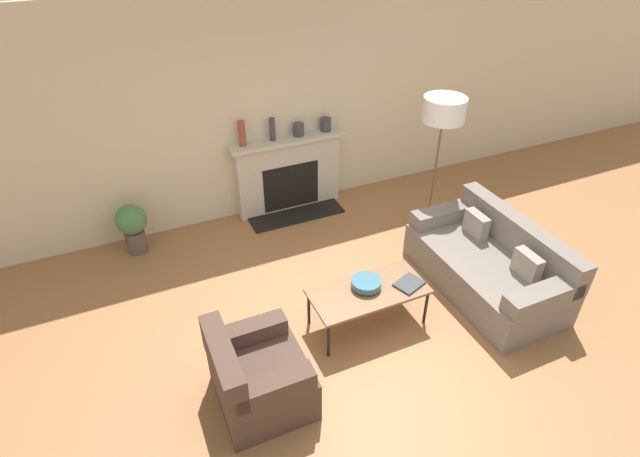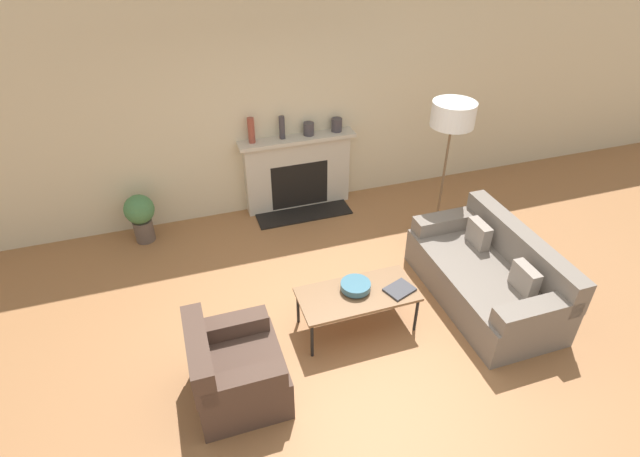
# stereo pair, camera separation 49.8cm
# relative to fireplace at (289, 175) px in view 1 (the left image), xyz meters

# --- Properties ---
(ground_plane) EXTENTS (18.00, 18.00, 0.00)m
(ground_plane) POSITION_rel_fireplace_xyz_m (-0.23, -2.67, -0.52)
(ground_plane) COLOR #99663D
(wall_back) EXTENTS (18.00, 0.06, 2.90)m
(wall_back) POSITION_rel_fireplace_xyz_m (-0.23, 0.15, 0.93)
(wall_back) COLOR beige
(wall_back) RESTS_ON ground_plane
(fireplace) EXTENTS (1.58, 0.59, 1.06)m
(fireplace) POSITION_rel_fireplace_xyz_m (0.00, 0.00, 0.00)
(fireplace) COLOR beige
(fireplace) RESTS_ON ground_plane
(couch) EXTENTS (0.96, 1.82, 0.81)m
(couch) POSITION_rel_fireplace_xyz_m (1.43, -2.52, -0.22)
(couch) COLOR slate
(couch) RESTS_ON ground_plane
(armchair_near) EXTENTS (0.78, 0.83, 0.80)m
(armchair_near) POSITION_rel_fireplace_xyz_m (-1.44, -2.94, -0.20)
(armchair_near) COLOR #4C382D
(armchair_near) RESTS_ON ground_plane
(coffee_table) EXTENTS (1.19, 0.56, 0.45)m
(coffee_table) POSITION_rel_fireplace_xyz_m (-0.10, -2.48, -0.10)
(coffee_table) COLOR brown
(coffee_table) RESTS_ON ground_plane
(bowl) EXTENTS (0.30, 0.30, 0.09)m
(bowl) POSITION_rel_fireplace_xyz_m (-0.10, -2.43, -0.01)
(bowl) COLOR #38667A
(bowl) RESTS_ON coffee_table
(book) EXTENTS (0.34, 0.30, 0.02)m
(book) POSITION_rel_fireplace_xyz_m (0.32, -2.58, -0.05)
(book) COLOR #38383D
(book) RESTS_ON coffee_table
(floor_lamp) EXTENTS (0.51, 0.51, 1.77)m
(floor_lamp) POSITION_rel_fireplace_xyz_m (1.57, -1.16, 1.03)
(floor_lamp) COLOR brown
(floor_lamp) RESTS_ON ground_plane
(mantel_vase_left) EXTENTS (0.09, 0.09, 0.33)m
(mantel_vase_left) POSITION_rel_fireplace_xyz_m (-0.60, 0.02, 0.71)
(mantel_vase_left) COLOR brown
(mantel_vase_left) RESTS_ON fireplace
(mantel_vase_center_left) EXTENTS (0.08, 0.08, 0.30)m
(mantel_vase_center_left) POSITION_rel_fireplace_xyz_m (-0.19, 0.02, 0.70)
(mantel_vase_center_left) COLOR #3D383D
(mantel_vase_center_left) RESTS_ON fireplace
(mantel_vase_center_right) EXTENTS (0.14, 0.14, 0.17)m
(mantel_vase_center_right) POSITION_rel_fireplace_xyz_m (0.17, 0.02, 0.63)
(mantel_vase_center_right) COLOR #3D383D
(mantel_vase_center_right) RESTS_ON fireplace
(mantel_vase_right) EXTENTS (0.15, 0.15, 0.18)m
(mantel_vase_right) POSITION_rel_fireplace_xyz_m (0.56, 0.02, 0.63)
(mantel_vase_right) COLOR #3D383D
(mantel_vase_right) RESTS_ON fireplace
(potted_plant) EXTENTS (0.37, 0.37, 0.65)m
(potted_plant) POSITION_rel_fireplace_xyz_m (-2.13, -0.20, -0.13)
(potted_plant) COLOR brown
(potted_plant) RESTS_ON ground_plane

